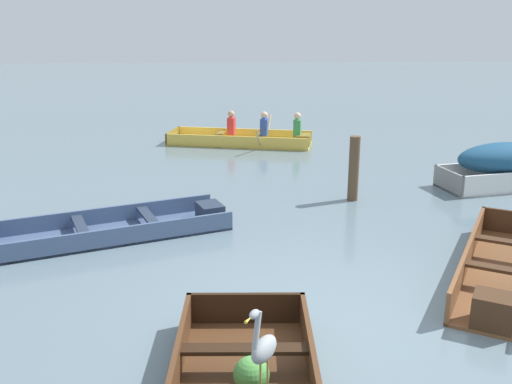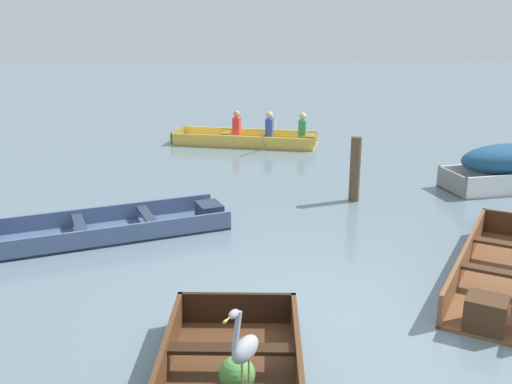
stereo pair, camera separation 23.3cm
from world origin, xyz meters
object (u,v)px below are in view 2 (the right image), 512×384
at_px(skiff_wooden_brown_mid_moored, 499,273).
at_px(rowboat_yellow_with_crew, 254,138).
at_px(mooring_post, 355,169).
at_px(skiff_white_far_moored, 510,164).
at_px(heron_on_dinghy, 244,347).
at_px(skiff_slate_blue_near_moored, 124,227).

bearing_deg(skiff_wooden_brown_mid_moored, rowboat_yellow_with_crew, 107.79).
bearing_deg(rowboat_yellow_with_crew, mooring_post, -72.04).
bearing_deg(rowboat_yellow_with_crew, skiff_wooden_brown_mid_moored, -72.21).
bearing_deg(skiff_wooden_brown_mid_moored, mooring_post, 107.56).
bearing_deg(skiff_white_far_moored, mooring_post, -168.60).
xyz_separation_m(rowboat_yellow_with_crew, mooring_post, (1.63, -5.02, 0.41)).
height_order(heron_on_dinghy, mooring_post, heron_on_dinghy).
bearing_deg(mooring_post, heron_on_dinghy, -109.25).
xyz_separation_m(skiff_slate_blue_near_moored, skiff_wooden_brown_mid_moored, (5.01, -2.02, 0.04)).
relative_size(skiff_slate_blue_near_moored, rowboat_yellow_with_crew, 0.92).
bearing_deg(mooring_post, skiff_wooden_brown_mid_moored, -72.44).
xyz_separation_m(skiff_white_far_moored, rowboat_yellow_with_crew, (-4.79, 4.38, -0.32)).
xyz_separation_m(skiff_slate_blue_near_moored, heron_on_dinghy, (1.76, -4.68, 0.75)).
bearing_deg(heron_on_dinghy, skiff_wooden_brown_mid_moored, 39.39).
bearing_deg(heron_on_dinghy, skiff_slate_blue_near_moored, 110.61).
bearing_deg(skiff_white_far_moored, rowboat_yellow_with_crew, 137.57).
bearing_deg(skiff_white_far_moored, heron_on_dinghy, -128.04).
distance_m(skiff_white_far_moored, rowboat_yellow_with_crew, 6.50).
distance_m(skiff_wooden_brown_mid_moored, rowboat_yellow_with_crew, 8.92).
height_order(skiff_slate_blue_near_moored, mooring_post, mooring_post).
relative_size(skiff_slate_blue_near_moored, skiff_white_far_moored, 1.38).
distance_m(skiff_slate_blue_near_moored, rowboat_yellow_with_crew, 6.87).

